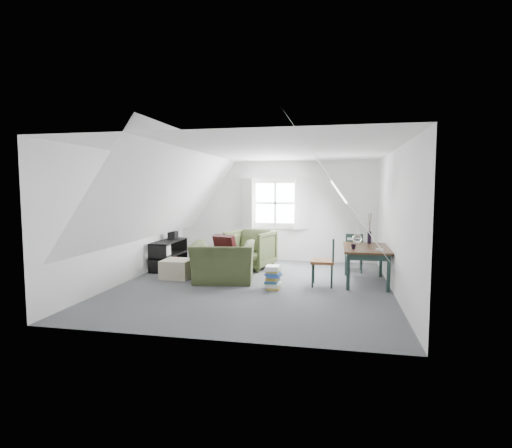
% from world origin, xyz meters
% --- Properties ---
extents(floor, '(5.50, 5.50, 0.00)m').
position_xyz_m(floor, '(0.00, 0.00, 0.00)').
color(floor, '#4A4A4E').
rests_on(floor, ground).
extents(ceiling, '(5.50, 5.50, 0.00)m').
position_xyz_m(ceiling, '(0.00, 0.00, 2.50)').
color(ceiling, white).
rests_on(ceiling, wall_back).
extents(wall_back, '(5.00, 0.00, 5.00)m').
position_xyz_m(wall_back, '(0.00, 2.75, 1.25)').
color(wall_back, silver).
rests_on(wall_back, ground).
extents(wall_front, '(5.00, 0.00, 5.00)m').
position_xyz_m(wall_front, '(0.00, -2.75, 1.25)').
color(wall_front, silver).
rests_on(wall_front, ground).
extents(wall_left, '(0.00, 5.50, 5.50)m').
position_xyz_m(wall_left, '(-2.50, 0.00, 1.25)').
color(wall_left, silver).
rests_on(wall_left, ground).
extents(wall_right, '(0.00, 5.50, 5.50)m').
position_xyz_m(wall_right, '(2.50, 0.00, 1.25)').
color(wall_right, silver).
rests_on(wall_right, ground).
extents(slope_left, '(3.19, 5.50, 4.48)m').
position_xyz_m(slope_left, '(-1.55, 0.00, 1.78)').
color(slope_left, white).
rests_on(slope_left, wall_left).
extents(slope_right, '(3.19, 5.50, 4.48)m').
position_xyz_m(slope_right, '(1.55, 0.00, 1.78)').
color(slope_right, white).
rests_on(slope_right, wall_right).
extents(dormer_window, '(1.71, 0.35, 1.30)m').
position_xyz_m(dormer_window, '(0.00, 2.68, 1.45)').
color(dormer_window, white).
rests_on(dormer_window, wall_back).
extents(skylight, '(0.35, 0.75, 0.47)m').
position_xyz_m(skylight, '(1.55, 1.30, 1.75)').
color(skylight, white).
rests_on(skylight, slope_right).
extents(armchair_near, '(1.33, 1.21, 0.77)m').
position_xyz_m(armchair_near, '(-0.64, 0.20, 0.00)').
color(armchair_near, '#394223').
rests_on(armchair_near, floor).
extents(armchair_far, '(1.16, 1.18, 0.87)m').
position_xyz_m(armchair_far, '(-0.40, 1.59, 0.00)').
color(armchair_far, '#394223').
rests_on(armchair_far, floor).
extents(throw_pillow, '(0.50, 0.38, 0.46)m').
position_xyz_m(throw_pillow, '(-0.64, 0.35, 0.68)').
color(throw_pillow, '#390F13').
rests_on(throw_pillow, armchair_near).
extents(ottoman, '(0.57, 0.57, 0.38)m').
position_xyz_m(ottoman, '(-1.65, 0.32, 0.19)').
color(ottoman, tan).
rests_on(ottoman, floor).
extents(dining_table, '(0.84, 1.40, 0.70)m').
position_xyz_m(dining_table, '(2.08, 0.62, 0.61)').
color(dining_table, '#321C0E').
rests_on(dining_table, floor).
extents(demijohn, '(0.20, 0.20, 0.28)m').
position_xyz_m(demijohn, '(1.93, 1.07, 0.81)').
color(demijohn, silver).
rests_on(demijohn, dining_table).
extents(vase_twigs, '(0.08, 0.09, 0.62)m').
position_xyz_m(vase_twigs, '(2.18, 1.17, 0.84)').
color(vase_twigs, black).
rests_on(vase_twigs, dining_table).
extents(cup, '(0.12, 0.12, 0.09)m').
position_xyz_m(cup, '(1.83, 0.32, 0.70)').
color(cup, black).
rests_on(cup, dining_table).
extents(paper_box, '(0.14, 0.11, 0.04)m').
position_xyz_m(paper_box, '(2.28, 0.17, 0.72)').
color(paper_box, white).
rests_on(paper_box, dining_table).
extents(dining_chair_far, '(0.40, 0.40, 0.86)m').
position_xyz_m(dining_chair_far, '(1.89, 1.62, 0.45)').
color(dining_chair_far, brown).
rests_on(dining_chair_far, floor).
extents(dining_chair_near, '(0.43, 0.43, 0.91)m').
position_xyz_m(dining_chair_near, '(1.31, 0.24, 0.47)').
color(dining_chair_near, brown).
rests_on(dining_chair_near, floor).
extents(media_shelf, '(0.41, 1.24, 0.64)m').
position_xyz_m(media_shelf, '(-2.23, 1.19, 0.29)').
color(media_shelf, black).
rests_on(media_shelf, floor).
extents(electronics_box, '(0.19, 0.26, 0.20)m').
position_xyz_m(electronics_box, '(-2.23, 1.48, 0.72)').
color(electronics_box, black).
rests_on(electronics_box, media_shelf).
extents(magazine_stack, '(0.31, 0.37, 0.42)m').
position_xyz_m(magazine_stack, '(0.40, -0.16, 0.21)').
color(magazine_stack, '#B29933').
rests_on(magazine_stack, floor).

